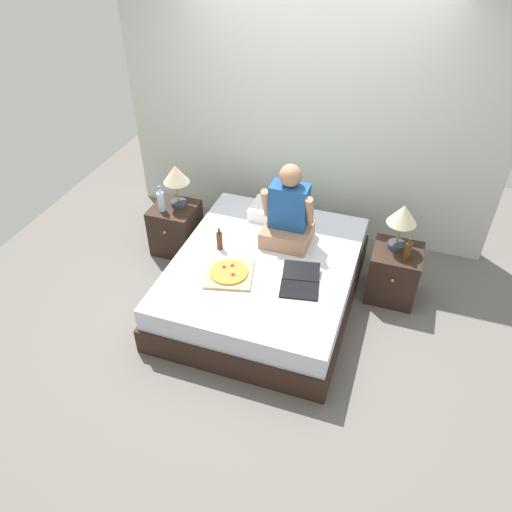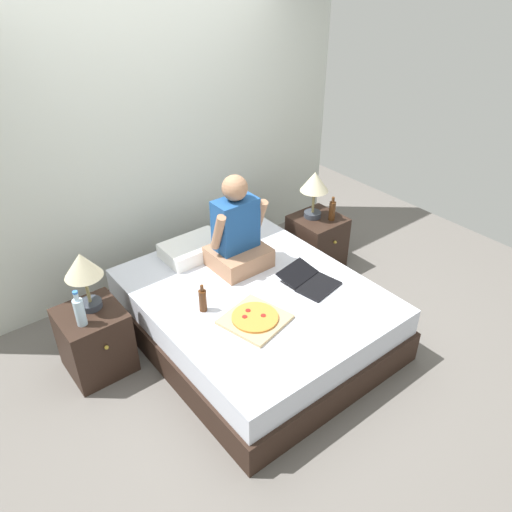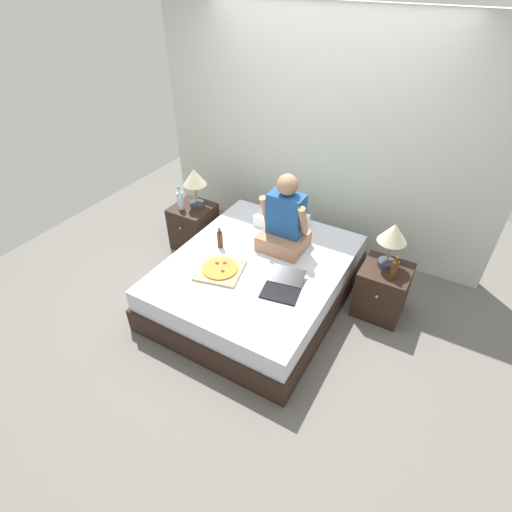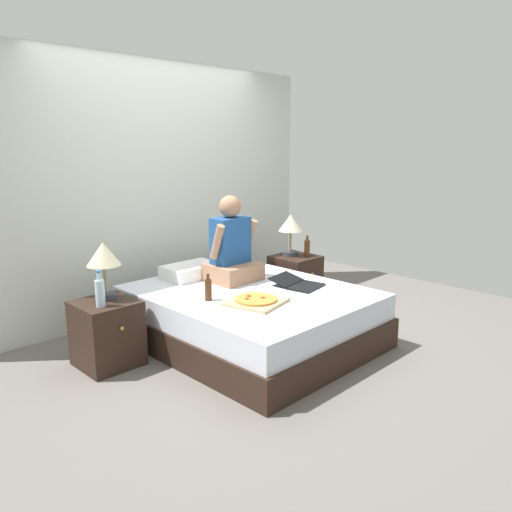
% 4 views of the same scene
% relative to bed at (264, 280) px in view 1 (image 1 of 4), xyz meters
% --- Properties ---
extents(ground_plane, '(5.88, 5.88, 0.00)m').
position_rel_bed_xyz_m(ground_plane, '(0.00, 0.00, -0.23)').
color(ground_plane, '#66605B').
extents(wall_back, '(3.88, 0.12, 2.50)m').
position_rel_bed_xyz_m(wall_back, '(0.00, 1.34, 1.02)').
color(wall_back, silver).
rests_on(wall_back, ground).
extents(bed, '(1.61, 1.96, 0.47)m').
position_rel_bed_xyz_m(bed, '(0.00, 0.00, 0.00)').
color(bed, black).
rests_on(bed, ground).
extents(nightstand_left, '(0.44, 0.47, 0.52)m').
position_rel_bed_xyz_m(nightstand_left, '(-1.12, 0.45, 0.03)').
color(nightstand_left, black).
rests_on(nightstand_left, ground).
extents(lamp_on_left_nightstand, '(0.26, 0.26, 0.45)m').
position_rel_bed_xyz_m(lamp_on_left_nightstand, '(-1.08, 0.50, 0.61)').
color(lamp_on_left_nightstand, '#333842').
rests_on(lamp_on_left_nightstand, nightstand_left).
extents(water_bottle, '(0.07, 0.07, 0.28)m').
position_rel_bed_xyz_m(water_bottle, '(-1.20, 0.36, 0.40)').
color(water_bottle, silver).
rests_on(water_bottle, nightstand_left).
extents(nightstand_right, '(0.44, 0.47, 0.52)m').
position_rel_bed_xyz_m(nightstand_right, '(1.12, 0.45, 0.03)').
color(nightstand_right, black).
rests_on(nightstand_right, ground).
extents(lamp_on_right_nightstand, '(0.26, 0.26, 0.45)m').
position_rel_bed_xyz_m(lamp_on_right_nightstand, '(1.09, 0.50, 0.61)').
color(lamp_on_right_nightstand, '#333842').
rests_on(lamp_on_right_nightstand, nightstand_right).
extents(beer_bottle, '(0.06, 0.06, 0.23)m').
position_rel_bed_xyz_m(beer_bottle, '(1.19, 0.35, 0.38)').
color(beer_bottle, '#512D14').
rests_on(beer_bottle, nightstand_right).
extents(pillow, '(0.52, 0.34, 0.12)m').
position_rel_bed_xyz_m(pillow, '(-0.09, 0.70, 0.30)').
color(pillow, white).
rests_on(pillow, bed).
extents(person_seated, '(0.47, 0.40, 0.78)m').
position_rel_bed_xyz_m(person_seated, '(0.11, 0.35, 0.53)').
color(person_seated, '#A37556').
rests_on(person_seated, bed).
extents(laptop, '(0.39, 0.46, 0.07)m').
position_rel_bed_xyz_m(laptop, '(0.39, -0.23, 0.26)').
color(laptop, black).
rests_on(laptop, bed).
extents(pizza_box, '(0.48, 0.48, 0.05)m').
position_rel_bed_xyz_m(pizza_box, '(-0.22, -0.29, 0.26)').
color(pizza_box, tan).
rests_on(pizza_box, bed).
extents(beer_bottle_on_bed, '(0.06, 0.06, 0.22)m').
position_rel_bed_xyz_m(beer_bottle_on_bed, '(-0.44, 0.03, 0.33)').
color(beer_bottle_on_bed, '#4C2811').
rests_on(beer_bottle_on_bed, bed).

